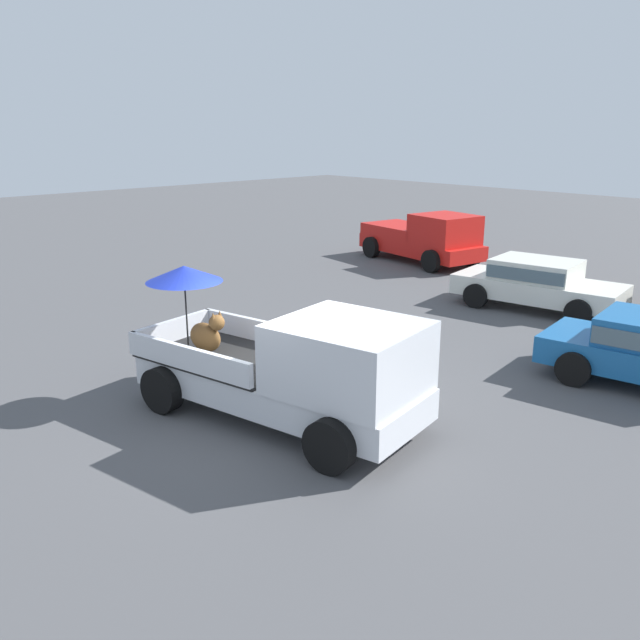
{
  "coord_description": "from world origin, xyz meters",
  "views": [
    {
      "loc": [
        7.91,
        -6.55,
        4.73
      ],
      "look_at": [
        -1.01,
        1.93,
        1.1
      ],
      "focal_mm": 37.19,
      "sensor_mm": 36.0,
      "label": 1
    }
  ],
  "objects": [
    {
      "name": "ground_plane",
      "position": [
        0.0,
        0.0,
        0.0
      ],
      "size": [
        80.0,
        80.0,
        0.0
      ],
      "primitive_type": "plane",
      "color": "#4C4C4F"
    },
    {
      "name": "parked_sedan_near",
      "position": [
        -0.53,
        9.42,
        0.74
      ],
      "size": [
        4.52,
        2.47,
        1.33
      ],
      "rotation": [
        0.0,
        0.0,
        0.15
      ],
      "color": "black",
      "rests_on": "ground"
    },
    {
      "name": "pickup_truck_main",
      "position": [
        0.38,
        0.06,
        0.98
      ],
      "size": [
        5.31,
        2.99,
        2.4
      ],
      "rotation": [
        0.0,
        0.0,
        0.18
      ],
      "color": "black",
      "rests_on": "ground"
    },
    {
      "name": "pickup_truck_red",
      "position": [
        -6.47,
        12.24,
        0.87
      ],
      "size": [
        5.03,
        2.77,
        1.8
      ],
      "rotation": [
        0.0,
        0.0,
        -0.16
      ],
      "color": "black",
      "rests_on": "ground"
    }
  ]
}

